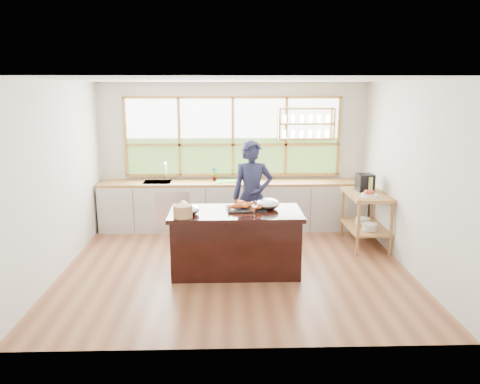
{
  "coord_description": "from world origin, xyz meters",
  "views": [
    {
      "loc": [
        -0.13,
        -6.55,
        2.59
      ],
      "look_at": [
        0.07,
        0.15,
        1.1
      ],
      "focal_mm": 35.0,
      "sensor_mm": 36.0,
      "label": 1
    }
  ],
  "objects_px": {
    "cook": "(252,196)",
    "espresso_machine": "(365,183)",
    "wicker_basket": "(183,211)",
    "island": "(236,241)"
  },
  "relations": [
    {
      "from": "wicker_basket",
      "to": "cook",
      "type": "bearing_deg",
      "value": 50.7
    },
    {
      "from": "island",
      "to": "cook",
      "type": "height_order",
      "value": "cook"
    },
    {
      "from": "cook",
      "to": "espresso_machine",
      "type": "xyz_separation_m",
      "value": [
        1.9,
        0.33,
        0.15
      ]
    },
    {
      "from": "espresso_machine",
      "to": "wicker_basket",
      "type": "height_order",
      "value": "espresso_machine"
    },
    {
      "from": "espresso_machine",
      "to": "cook",
      "type": "bearing_deg",
      "value": -174.95
    },
    {
      "from": "espresso_machine",
      "to": "wicker_basket",
      "type": "relative_size",
      "value": 1.13
    },
    {
      "from": "cook",
      "to": "espresso_machine",
      "type": "bearing_deg",
      "value": 6.62
    },
    {
      "from": "espresso_machine",
      "to": "island",
      "type": "bearing_deg",
      "value": -155.12
    },
    {
      "from": "island",
      "to": "wicker_basket",
      "type": "bearing_deg",
      "value": -157.16
    },
    {
      "from": "island",
      "to": "cook",
      "type": "bearing_deg",
      "value": 72.71
    }
  ]
}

